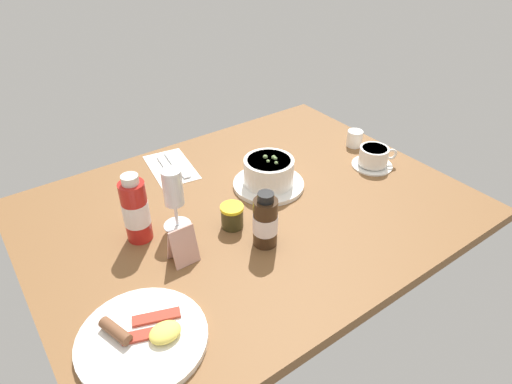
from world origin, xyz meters
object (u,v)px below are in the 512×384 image
coffee_cup (374,157)px  jam_jar (232,216)px  porridge_bowl (269,173)px  sauce_bottle_red (136,211)px  menu_card (182,244)px  sauce_bottle_brown (265,222)px  breakfast_plate (143,338)px  cutlery_setting (172,167)px  wine_glass (173,191)px  creamer_jug (354,138)px

coffee_cup → jam_jar: (49.51, -0.59, 0.04)cm
porridge_bowl → jam_jar: bearing=26.5°
sauce_bottle_red → menu_card: 14.02cm
sauce_bottle_brown → menu_card: (18.06, -6.12, -1.90)cm
coffee_cup → jam_jar: 49.51cm
coffee_cup → breakfast_plate: coffee_cup is taller
cutlery_setting → wine_glass: (11.13, 25.18, 9.92)cm
wine_glass → breakfast_plate: size_ratio=0.66×
creamer_jug → jam_jar: jam_jar is taller
porridge_bowl → wine_glass: wine_glass is taller
porridge_bowl → wine_glass: 29.29cm
coffee_cup → breakfast_plate: 83.13cm
sauce_bottle_brown → cutlery_setting: bearing=-86.7°
coffee_cup → menu_card: size_ratio=1.38×
wine_glass → breakfast_plate: 35.09cm
coffee_cup → wine_glass: (60.35, -8.72, 7.19)cm
sauce_bottle_brown → breakfast_plate: 35.92cm
coffee_cup → jam_jar: same height
creamer_jug → breakfast_plate: bearing=19.4°
coffee_cup → sauce_bottle_red: size_ratio=0.71×
menu_card → cutlery_setting: bearing=-112.9°
porridge_bowl → menu_card: bearing=20.6°
creamer_jug → breakfast_plate: creamer_jug is taller
breakfast_plate → creamer_jug: bearing=-160.6°
cutlery_setting → sauce_bottle_red: size_ratio=1.24×
cutlery_setting → wine_glass: 29.27cm
porridge_bowl → sauce_bottle_red: bearing=-0.4°
sauce_bottle_red → porridge_bowl: bearing=179.6°
sauce_bottle_brown → sauce_bottle_red: 29.62cm
wine_glass → cutlery_setting: bearing=-113.9°
creamer_jug → coffee_cup: bearing=68.6°
cutlery_setting → breakfast_plate: (31.91, 51.89, 0.67)cm
cutlery_setting → sauce_bottle_red: (20.34, 24.14, 7.67)cm
cutlery_setting → menu_card: (15.59, 36.86, 4.14)cm
cutlery_setting → coffee_cup: size_ratio=1.75×
porridge_bowl → breakfast_plate: porridge_bowl is taller
jam_jar → sauce_bottle_brown: size_ratio=0.43×
jam_jar → sauce_bottle_brown: bearing=105.9°
jam_jar → cutlery_setting: bearing=-90.5°
jam_jar → porridge_bowl: bearing=-153.5°
creamer_jug → sauce_bottle_red: size_ratio=0.34×
sauce_bottle_brown → breakfast_plate: size_ratio=0.59×
porridge_bowl → coffee_cup: size_ratio=1.60×
coffee_cup → wine_glass: size_ratio=0.77×
jam_jar → sauce_bottle_brown: 10.56cm
cutlery_setting → creamer_jug: 58.24cm
sauce_bottle_red → menu_card: size_ratio=1.95×
jam_jar → menu_card: bearing=13.0°
sauce_bottle_brown → sauce_bottle_red: (22.81, -18.83, 1.63)cm
porridge_bowl → jam_jar: (17.82, 8.88, -1.15)cm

